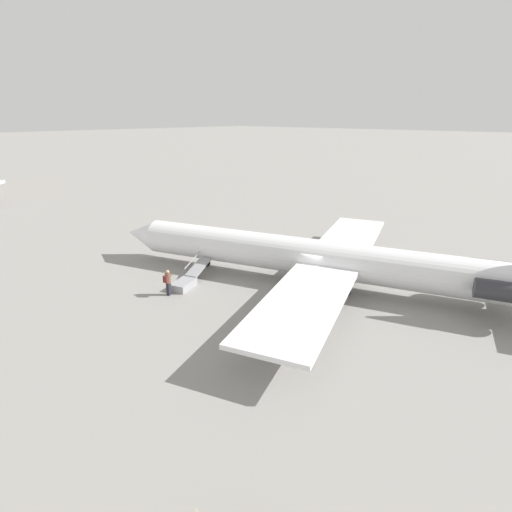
{
  "coord_description": "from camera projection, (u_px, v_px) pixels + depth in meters",
  "views": [
    {
      "loc": [
        -14.25,
        21.53,
        11.07
      ],
      "look_at": [
        3.41,
        2.01,
        1.74
      ],
      "focal_mm": 28.0,
      "sensor_mm": 36.0,
      "label": 1
    }
  ],
  "objects": [
    {
      "name": "passenger",
      "position": [
        168.0,
        281.0,
        25.62
      ],
      "size": [
        0.43,
        0.57,
        1.74
      ],
      "rotation": [
        0.0,
        0.0,
        -1.24
      ],
      "color": "#23232D",
      "rests_on": "ground"
    },
    {
      "name": "airplane_main",
      "position": [
        327.0,
        259.0,
        26.75
      ],
      "size": [
        30.92,
        24.2,
        6.56
      ],
      "rotation": [
        0.0,
        0.0,
        0.33
      ],
      "color": "white",
      "rests_on": "ground"
    },
    {
      "name": "boarding_stairs",
      "position": [
        187.0,
        281.0,
        27.24
      ],
      "size": [
        2.27,
        4.12,
        1.65
      ],
      "rotation": [
        0.0,
        0.0,
        -1.24
      ],
      "color": "#99999E",
      "rests_on": "ground"
    },
    {
      "name": "ground_plane",
      "position": [
        312.0,
        283.0,
        27.75
      ],
      "size": [
        600.0,
        600.0,
        0.0
      ],
      "primitive_type": "plane",
      "color": "gray"
    }
  ]
}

